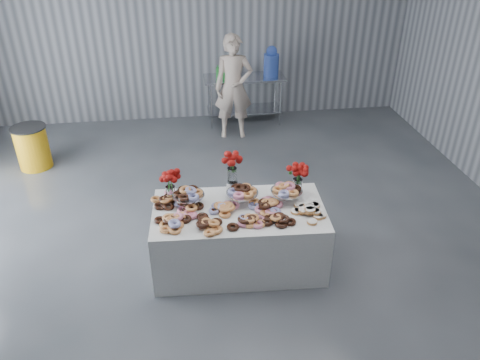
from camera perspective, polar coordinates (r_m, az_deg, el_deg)
The scene contains 16 objects.
ground at distance 5.60m, azimuth -2.21°, elevation -10.01°, with size 9.00×9.00×0.00m, color #36393E.
room_walls at distance 4.44m, azimuth -6.69°, elevation 17.28°, with size 8.04×9.04×4.02m.
display_table at distance 5.37m, azimuth -0.13°, elevation -6.94°, with size 1.90×1.00×0.75m, color white.
prep_table at distance 8.96m, azimuth 0.52°, elevation 10.77°, with size 1.50×0.60×0.90m.
donut_mounds at distance 5.08m, azimuth -0.06°, elevation -3.51°, with size 1.80×0.80×0.09m, color #E0A051, non-canonical shape.
cake_stand_left at distance 5.19m, azimuth -6.33°, elevation -1.67°, with size 0.36×0.36×0.17m.
cake_stand_mid at distance 5.20m, azimuth 0.29°, elevation -1.40°, with size 0.36×0.36×0.17m.
cake_stand_right at distance 5.26m, azimuth 5.72°, elevation -1.16°, with size 0.36×0.36×0.17m.
danish_pile at distance 5.10m, azimuth 8.45°, elevation -3.64°, with size 0.48×0.48×0.11m, color white, non-canonical shape.
bouquet_left at distance 5.21m, azimuth -8.60°, elevation 0.29°, with size 0.26×0.26×0.42m.
bouquet_right at distance 5.34m, azimuth 7.13°, elevation 1.18°, with size 0.26×0.26×0.42m.
bouquet_center at distance 5.25m, azimuth -0.98°, elevation 1.92°, with size 0.26×0.26×0.57m.
water_jug at distance 8.88m, azimuth 3.83°, elevation 14.12°, with size 0.28×0.28×0.55m.
drink_bottles at distance 8.70m, azimuth -1.51°, elevation 13.03°, with size 0.54×0.08×0.27m, color #268C33, non-canonical shape.
person at distance 8.29m, azimuth -0.78°, elevation 11.24°, with size 0.66×0.44×1.82m, color #CC8C93.
trash_barrel at distance 8.09m, azimuth -23.98°, elevation 3.68°, with size 0.54×0.54×0.69m.
Camera 1 is at (-0.36, -4.25, 3.63)m, focal length 35.00 mm.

